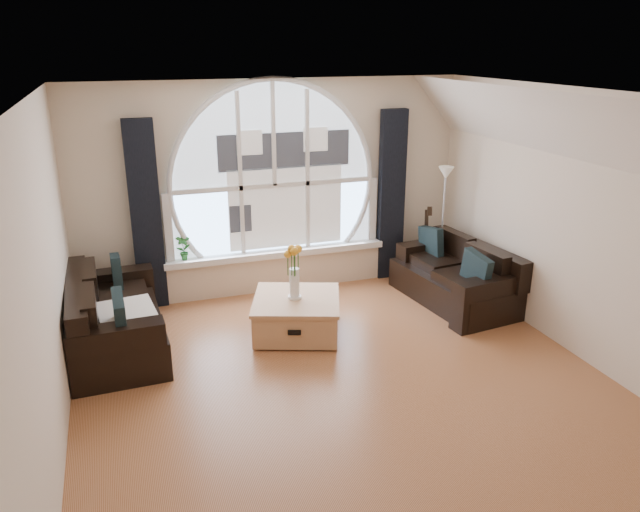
{
  "coord_description": "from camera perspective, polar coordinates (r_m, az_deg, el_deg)",
  "views": [
    {
      "loc": [
        -1.89,
        -4.68,
        3.12
      ],
      "look_at": [
        0.0,
        0.9,
        1.05
      ],
      "focal_mm": 34.43,
      "sensor_mm": 36.0,
      "label": 1
    }
  ],
  "objects": [
    {
      "name": "throw_blanket",
      "position": [
        6.56,
        -17.55,
        -5.15
      ],
      "size": [
        0.62,
        0.62,
        0.1
      ],
      "primitive_type": "cube",
      "rotation": [
        0.0,
        0.0,
        0.13
      ],
      "color": "silver",
      "rests_on": "sofa_left"
    },
    {
      "name": "arched_window",
      "position": [
        7.78,
        -4.34,
        8.23
      ],
      "size": [
        2.6,
        0.06,
        2.15
      ],
      "primitive_type": "cube",
      "color": "silver",
      "rests_on": "wall_back"
    },
    {
      "name": "neighbor_house",
      "position": [
        7.83,
        -3.22,
        7.39
      ],
      "size": [
        1.7,
        0.02,
        1.5
      ],
      "primitive_type": "cube",
      "color": "silver",
      "rests_on": "wall_back"
    },
    {
      "name": "wall_right",
      "position": [
        6.66,
        23.54,
        2.29
      ],
      "size": [
        0.01,
        5.5,
        2.7
      ],
      "primitive_type": "cube",
      "color": "beige",
      "rests_on": "ground"
    },
    {
      "name": "sofa_left",
      "position": [
        6.83,
        -18.47,
        -5.16
      ],
      "size": [
        0.96,
        1.82,
        0.79
      ],
      "primitive_type": "cube",
      "rotation": [
        0.0,
        0.0,
        0.04
      ],
      "color": "black",
      "rests_on": "ground"
    },
    {
      "name": "wall_front",
      "position": [
        3.23,
        22.06,
        -15.5
      ],
      "size": [
        5.0,
        0.01,
        2.7
      ],
      "primitive_type": "cube",
      "color": "beige",
      "rests_on": "ground"
    },
    {
      "name": "attic_slope",
      "position": [
        6.26,
        22.68,
        10.84
      ],
      "size": [
        0.92,
        5.5,
        0.72
      ],
      "primitive_type": "cube",
      "color": "silver",
      "rests_on": "ground"
    },
    {
      "name": "vase_flowers",
      "position": [
        6.68,
        -2.41,
        -0.86
      ],
      "size": [
        0.24,
        0.24,
        0.7
      ],
      "primitive_type": "cube",
      "color": "white",
      "rests_on": "coffee_chest"
    },
    {
      "name": "ceiling",
      "position": [
        5.07,
        3.37,
        14.57
      ],
      "size": [
        5.0,
        5.5,
        0.01
      ],
      "primitive_type": "cube",
      "color": "silver",
      "rests_on": "ground"
    },
    {
      "name": "floor_lamp",
      "position": [
        8.28,
        11.3,
        2.7
      ],
      "size": [
        0.24,
        0.24,
        1.6
      ],
      "primitive_type": "cube",
      "color": "#B2B2B2",
      "rests_on": "ground"
    },
    {
      "name": "wall_left",
      "position": [
        5.04,
        -24.39,
        -3.01
      ],
      "size": [
        0.01,
        5.5,
        2.7
      ],
      "primitive_type": "cube",
      "color": "beige",
      "rests_on": "ground"
    },
    {
      "name": "wall_back",
      "position": [
        7.87,
        -4.34,
        6.3
      ],
      "size": [
        5.0,
        0.01,
        2.7
      ],
      "primitive_type": "cube",
      "color": "beige",
      "rests_on": "ground"
    },
    {
      "name": "curtain_left",
      "position": [
        7.58,
        -15.88,
        3.54
      ],
      "size": [
        0.35,
        0.12,
        2.3
      ],
      "primitive_type": "cube",
      "color": "black",
      "rests_on": "ground"
    },
    {
      "name": "potted_plant",
      "position": [
        7.75,
        -12.6,
        0.8
      ],
      "size": [
        0.18,
        0.12,
        0.33
      ],
      "primitive_type": "imported",
      "rotation": [
        0.0,
        0.0,
        0.01
      ],
      "color": "#1E6023",
      "rests_on": "window_sill"
    },
    {
      "name": "coffee_chest",
      "position": [
        6.9,
        -2.19,
        -5.4
      ],
      "size": [
        1.21,
        1.21,
        0.46
      ],
      "primitive_type": "cube",
      "rotation": [
        0.0,
        0.0,
        -0.34
      ],
      "color": "#A47349",
      "rests_on": "ground"
    },
    {
      "name": "ground",
      "position": [
        5.94,
        2.85,
        -12.39
      ],
      "size": [
        5.0,
        5.5,
        0.01
      ],
      "primitive_type": "cube",
      "color": "brown",
      "rests_on": "ground"
    },
    {
      "name": "guitar",
      "position": [
        8.46,
        9.62,
        1.25
      ],
      "size": [
        0.42,
        0.34,
        1.06
      ],
      "primitive_type": "cube",
      "rotation": [
        0.0,
        0.0,
        -0.32
      ],
      "color": "brown",
      "rests_on": "ground"
    },
    {
      "name": "sofa_right",
      "position": [
        7.83,
        12.39,
        -1.46
      ],
      "size": [
        1.04,
        1.78,
        0.75
      ],
      "primitive_type": "cube",
      "rotation": [
        0.0,
        0.0,
        0.12
      ],
      "color": "black",
      "rests_on": "ground"
    },
    {
      "name": "window_frame",
      "position": [
        7.76,
        -4.28,
        8.19
      ],
      "size": [
        2.76,
        0.08,
        2.15
      ],
      "primitive_type": "cube",
      "color": "white",
      "rests_on": "wall_back"
    },
    {
      "name": "window_sill",
      "position": [
        8.01,
        -4.01,
        0.29
      ],
      "size": [
        2.9,
        0.22,
        0.08
      ],
      "primitive_type": "cube",
      "color": "white",
      "rests_on": "wall_back"
    },
    {
      "name": "curtain_right",
      "position": [
        8.34,
        6.65,
        5.56
      ],
      "size": [
        0.35,
        0.12,
        2.3
      ],
      "primitive_type": "cube",
      "color": "black",
      "rests_on": "ground"
    }
  ]
}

